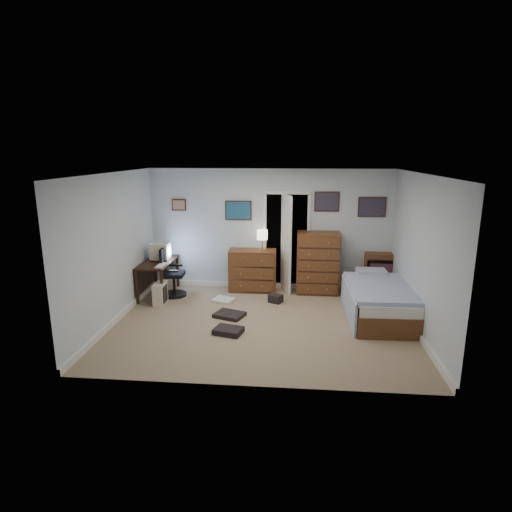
{
  "coord_description": "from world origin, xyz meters",
  "views": [
    {
      "loc": [
        0.51,
        -6.74,
        2.83
      ],
      "look_at": [
        -0.13,
        0.3,
        1.1
      ],
      "focal_mm": 30.0,
      "sensor_mm": 36.0,
      "label": 1
    }
  ],
  "objects": [
    {
      "name": "tall_dresser",
      "position": [
        1.0,
        1.75,
        0.63
      ],
      "size": [
        0.86,
        0.51,
        1.26
      ],
      "primitive_type": "cube",
      "rotation": [
        0.0,
        0.0,
        -0.0
      ],
      "color": "brown",
      "rests_on": "floor"
    },
    {
      "name": "crt_monitor",
      "position": [
        -2.18,
        1.46,
        0.87
      ],
      "size": [
        0.37,
        0.34,
        0.34
      ],
      "rotation": [
        0.0,
        0.0,
        0.01
      ],
      "color": "beige",
      "rests_on": "computer_desk"
    },
    {
      "name": "floor_clutter",
      "position": [
        -0.47,
        0.31,
        0.04
      ],
      "size": [
        1.4,
        1.9,
        0.15
      ],
      "rotation": [
        0.0,
        0.0,
        -0.15
      ],
      "color": "black",
      "rests_on": "floor"
    },
    {
      "name": "headboard_bookcase",
      "position": [
        2.42,
        1.86,
        0.44
      ],
      "size": [
        0.93,
        0.27,
        0.83
      ],
      "rotation": [
        0.0,
        0.0,
        -0.04
      ],
      "color": "brown",
      "rests_on": "floor"
    },
    {
      "name": "media_stack",
      "position": [
        -2.32,
        2.15,
        0.43
      ],
      "size": [
        0.18,
        0.18,
        0.85
      ],
      "primitive_type": "cube",
      "rotation": [
        0.0,
        0.0,
        -0.04
      ],
      "color": "maroon",
      "rests_on": "floor"
    },
    {
      "name": "computer_desk",
      "position": [
        -2.28,
        1.31,
        0.54
      ],
      "size": [
        0.57,
        1.22,
        0.7
      ],
      "rotation": [
        0.0,
        0.0,
        0.01
      ],
      "color": "black",
      "rests_on": "floor"
    },
    {
      "name": "floor",
      "position": [
        0.0,
        0.0,
        -0.01
      ],
      "size": [
        5.0,
        4.0,
        0.02
      ],
      "primitive_type": "cube",
      "color": "tan",
      "rests_on": "ground"
    },
    {
      "name": "keyboard",
      "position": [
        -2.02,
        0.96,
        0.71
      ],
      "size": [
        0.14,
        0.37,
        0.02
      ],
      "primitive_type": "cube",
      "rotation": [
        0.0,
        0.0,
        0.01
      ],
      "color": "beige",
      "rests_on": "computer_desk"
    },
    {
      "name": "low_dresser",
      "position": [
        -0.34,
        1.77,
        0.43
      ],
      "size": [
        0.99,
        0.53,
        0.86
      ],
      "primitive_type": "cube",
      "rotation": [
        0.0,
        0.0,
        0.04
      ],
      "color": "brown",
      "rests_on": "floor"
    },
    {
      "name": "pc_tower",
      "position": [
        -2.0,
        0.76,
        0.21
      ],
      "size": [
        0.2,
        0.39,
        0.42
      ],
      "rotation": [
        0.0,
        0.0,
        0.01
      ],
      "color": "beige",
      "rests_on": "floor"
    },
    {
      "name": "bed",
      "position": [
        1.98,
        0.5,
        0.31
      ],
      "size": [
        1.1,
        2.01,
        0.65
      ],
      "rotation": [
        0.0,
        0.0,
        0.02
      ],
      "color": "brown",
      "rests_on": "floor"
    },
    {
      "name": "table_lamp",
      "position": [
        -0.14,
        1.77,
        1.17
      ],
      "size": [
        0.22,
        0.22,
        0.42
      ],
      "rotation": [
        0.0,
        0.0,
        0.04
      ],
      "color": "gold",
      "rests_on": "low_dresser"
    },
    {
      "name": "wall_posters",
      "position": [
        0.57,
        1.98,
        1.75
      ],
      "size": [
        4.38,
        0.04,
        0.6
      ],
      "color": "#331E11",
      "rests_on": "floor"
    },
    {
      "name": "doorway",
      "position": [
        0.35,
        2.27,
        1.0
      ],
      "size": [
        0.96,
        1.12,
        2.05
      ],
      "color": "black",
      "rests_on": "floor"
    },
    {
      "name": "office_chair",
      "position": [
        -1.93,
        1.26,
        0.38
      ],
      "size": [
        0.51,
        0.51,
        0.98
      ],
      "rotation": [
        0.0,
        0.0,
        0.06
      ],
      "color": "black",
      "rests_on": "floor"
    }
  ]
}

